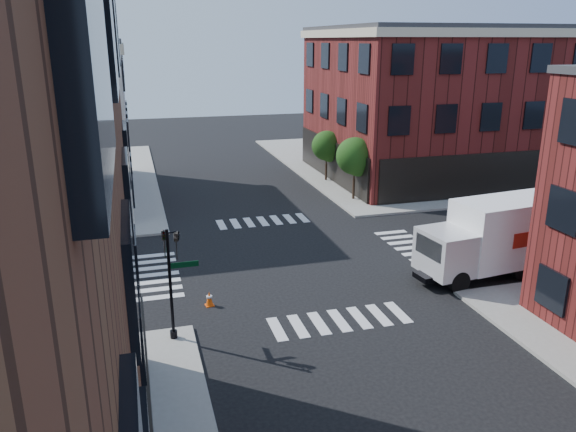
# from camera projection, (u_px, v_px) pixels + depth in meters

# --- Properties ---
(ground) EXTENTS (120.00, 120.00, 0.00)m
(ground) POSITION_uv_depth(u_px,v_px,m) (293.00, 260.00, 29.88)
(ground) COLOR black
(ground) RESTS_ON ground
(sidewalk_ne) EXTENTS (30.00, 30.00, 0.15)m
(sidewalk_ne) POSITION_uv_depth(u_px,v_px,m) (440.00, 160.00, 54.57)
(sidewalk_ne) COLOR gray
(sidewalk_ne) RESTS_ON ground
(building_ne) EXTENTS (25.00, 16.00, 12.00)m
(building_ne) POSITION_uv_depth(u_px,v_px,m) (470.00, 104.00, 48.07)
(building_ne) COLOR #481412
(building_ne) RESTS_ON ground
(tree_near) EXTENTS (2.69, 2.69, 4.49)m
(tree_near) POSITION_uv_depth(u_px,v_px,m) (356.00, 158.00, 40.05)
(tree_near) COLOR black
(tree_near) RESTS_ON ground
(tree_far) EXTENTS (2.43, 2.43, 4.07)m
(tree_far) POSITION_uv_depth(u_px,v_px,m) (327.00, 147.00, 45.64)
(tree_far) COLOR black
(tree_far) RESTS_ON ground
(signal_pole) EXTENTS (1.29, 1.24, 4.60)m
(signal_pole) POSITION_uv_depth(u_px,v_px,m) (171.00, 272.00, 21.15)
(signal_pole) COLOR black
(signal_pole) RESTS_ON ground
(box_truck) EXTENTS (8.56, 3.47, 3.79)m
(box_truck) POSITION_uv_depth(u_px,v_px,m) (500.00, 236.00, 27.68)
(box_truck) COLOR white
(box_truck) RESTS_ON ground
(traffic_cone) EXTENTS (0.41, 0.41, 0.67)m
(traffic_cone) POSITION_uv_depth(u_px,v_px,m) (209.00, 299.00, 24.70)
(traffic_cone) COLOR #F3530A
(traffic_cone) RESTS_ON ground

